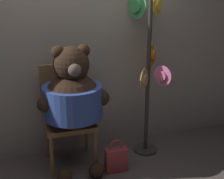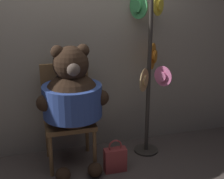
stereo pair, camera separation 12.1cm
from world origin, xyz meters
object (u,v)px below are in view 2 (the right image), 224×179
object	(u,v)px
handbag_on_ground	(115,159)
hat_display_rack	(149,66)
teddy_bear	(72,97)
chair	(68,111)

from	to	relation	value
handbag_on_ground	hat_display_rack	bearing A→B (deg)	34.96
teddy_bear	hat_display_rack	size ratio (longest dim) A/B	0.74
chair	handbag_on_ground	size ratio (longest dim) A/B	2.97
handbag_on_ground	teddy_bear	bearing A→B (deg)	151.10
teddy_bear	handbag_on_ground	xyz separation A→B (m)	(0.39, -0.22, -0.65)
teddy_bear	hat_display_rack	world-z (taller)	hat_display_rack
chair	handbag_on_ground	world-z (taller)	chair
chair	hat_display_rack	xyz separation A→B (m)	(0.91, -0.04, 0.45)
chair	teddy_bear	size ratio (longest dim) A/B	0.81
chair	teddy_bear	distance (m)	0.27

